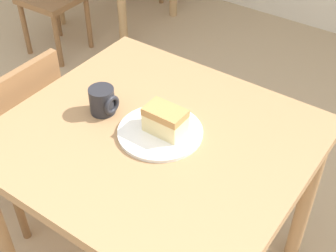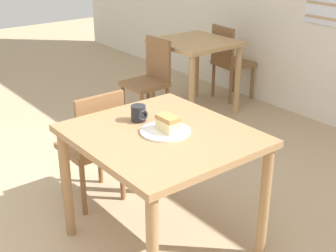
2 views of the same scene
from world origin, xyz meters
TOP-DOWN VIEW (x-y plane):
  - dining_table_near at (0.01, 0.58)m, footprint 0.98×0.89m
  - dining_table_far at (-1.58, 2.22)m, footprint 0.74×0.72m
  - chair_near_window at (-0.66, 0.52)m, footprint 0.37×0.37m
  - chair_far_corner at (-1.61, 1.68)m, footprint 0.38×0.38m
  - chair_far_opposite at (-1.62, 2.76)m, footprint 0.40×0.40m
  - plate at (0.02, 0.60)m, footprint 0.28×0.28m
  - cake_slice at (0.04, 0.61)m, footprint 0.13×0.08m
  - coffee_mug at (-0.20, 0.58)m, footprint 0.09×0.09m

SIDE VIEW (x-z plane):
  - chair_near_window at x=-0.66m, z-range 0.03..0.86m
  - chair_far_corner at x=-1.61m, z-range 0.03..0.86m
  - chair_far_opposite at x=-1.62m, z-range 0.03..0.86m
  - dining_table_far at x=-1.58m, z-range 0.23..0.98m
  - dining_table_near at x=0.01m, z-range 0.27..1.02m
  - plate at x=0.02m, z-range 0.75..0.76m
  - coffee_mug at x=-0.20m, z-range 0.75..0.85m
  - cake_slice at x=0.04m, z-range 0.76..0.85m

